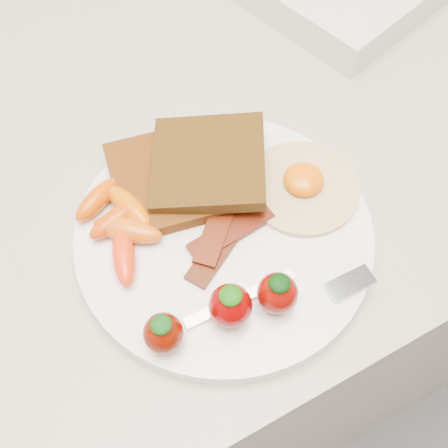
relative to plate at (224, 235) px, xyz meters
name	(u,v)px	position (x,y,z in m)	size (l,w,h in m)	color
counter	(181,308)	(-0.01, 0.14, -0.46)	(2.00, 0.60, 0.90)	gray
plate	(224,235)	(0.00, 0.00, 0.00)	(0.27, 0.27, 0.02)	white
toast_lower	(171,178)	(-0.02, 0.07, 0.02)	(0.11, 0.11, 0.01)	#36200A
toast_upper	(208,163)	(0.02, 0.06, 0.03)	(0.10, 0.10, 0.01)	black
fried_egg	(303,185)	(0.09, 0.00, 0.01)	(0.14, 0.14, 0.02)	beige
bacon_strips	(223,235)	(0.00, -0.01, 0.01)	(0.10, 0.08, 0.01)	black
baby_carrots	(120,223)	(-0.08, 0.05, 0.02)	(0.07, 0.12, 0.02)	#C03D05
strawberries	(227,309)	(-0.04, -0.08, 0.03)	(0.13, 0.05, 0.04)	#570A00
fork	(290,292)	(0.02, -0.08, 0.01)	(0.16, 0.05, 0.00)	white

